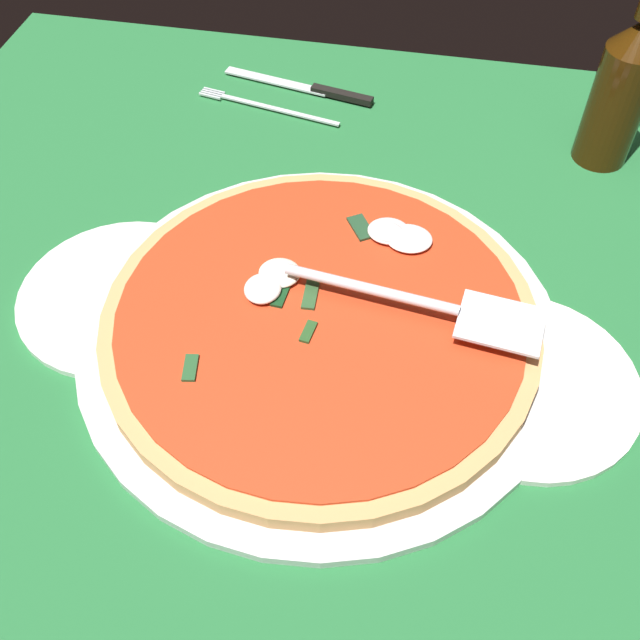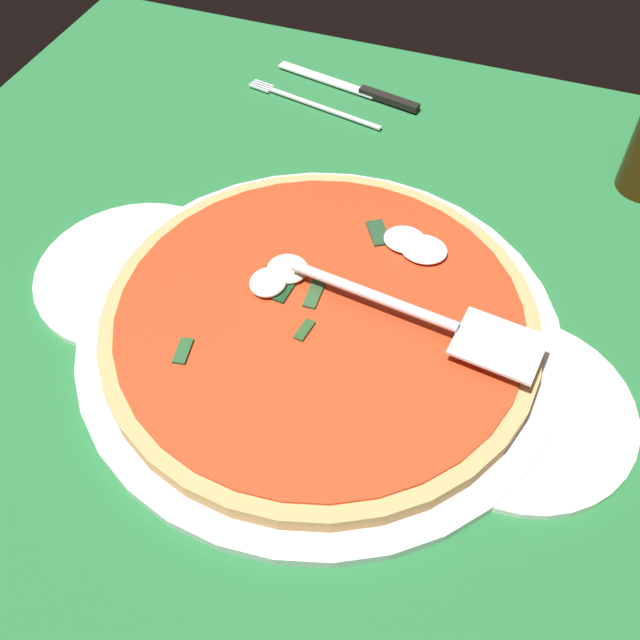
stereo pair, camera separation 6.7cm
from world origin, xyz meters
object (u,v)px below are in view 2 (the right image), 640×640
at_px(pizza, 321,319).
at_px(pizza_server, 426,317).
at_px(dinner_plate_right, 139,271).
at_px(dinner_plate_left, 518,409).
at_px(place_setting_near, 338,99).

distance_m(pizza, pizza_server, 0.10).
height_order(dinner_plate_right, pizza, pizza).
bearing_deg(dinner_plate_right, dinner_plate_left, 175.24).
bearing_deg(dinner_plate_left, pizza, -6.84).
bearing_deg(dinner_plate_left, pizza_server, -20.40).
bearing_deg(place_setting_near, dinner_plate_right, 87.16).
height_order(pizza_server, place_setting_near, pizza_server).
distance_m(dinner_plate_left, pizza_server, 0.11).
relative_size(dinner_plate_left, place_setting_near, 0.91).
bearing_deg(dinner_plate_right, place_setting_near, -104.06).
distance_m(dinner_plate_right, pizza, 0.20).
bearing_deg(pizza_server, pizza, -164.76).
bearing_deg(pizza_server, place_setting_near, 127.48).
height_order(dinner_plate_left, place_setting_near, place_setting_near).
relative_size(dinner_plate_left, dinner_plate_right, 1.00).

